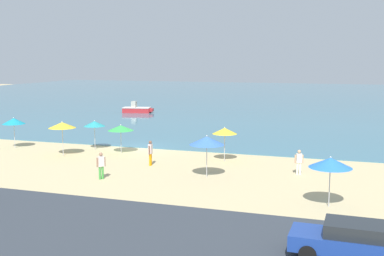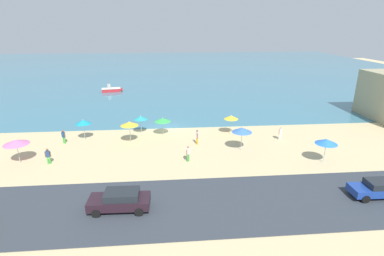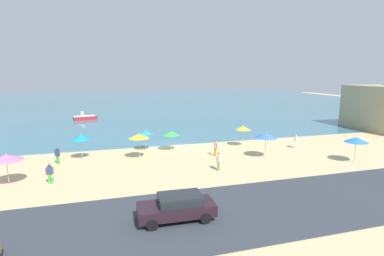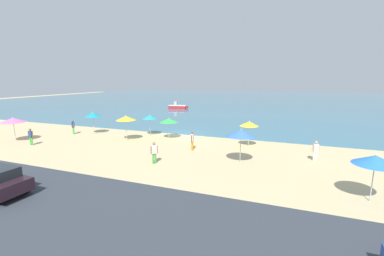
{
  "view_description": "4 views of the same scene",
  "coord_description": "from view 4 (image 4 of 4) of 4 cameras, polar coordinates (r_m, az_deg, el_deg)",
  "views": [
    {
      "loc": [
        16.24,
        -35.78,
        7.32
      ],
      "look_at": [
        4.31,
        0.48,
        1.8
      ],
      "focal_mm": 45.0,
      "sensor_mm": 36.0,
      "label": 1
    },
    {
      "loc": [
        0.01,
        -37.56,
        13.12
      ],
      "look_at": [
        2.78,
        -5.61,
        1.93
      ],
      "focal_mm": 28.0,
      "sensor_mm": 36.0,
      "label": 2
    },
    {
      "loc": [
        -7.33,
        -33.98,
        8.51
      ],
      "look_at": [
        3.33,
        2.78,
        1.44
      ],
      "focal_mm": 28.0,
      "sensor_mm": 36.0,
      "label": 3
    },
    {
      "loc": [
        11.23,
        -26.54,
        6.25
      ],
      "look_at": [
        1.93,
        -2.12,
        1.28
      ],
      "focal_mm": 24.0,
      "sensor_mm": 36.0,
      "label": 4
    }
  ],
  "objects": [
    {
      "name": "bather_2",
      "position": [
        22.79,
        0.06,
        -2.6
      ],
      "size": [
        0.25,
        0.57,
        1.74
      ],
      "color": "orange",
      "rests_on": "ground_plane"
    },
    {
      "name": "beach_umbrella_6",
      "position": [
        29.05,
        -9.36,
        2.43
      ],
      "size": [
        1.73,
        1.73,
        2.39
      ],
      "color": "#B2B2B7",
      "rests_on": "ground_plane"
    },
    {
      "name": "beach_umbrella_0",
      "position": [
        31.62,
        -21.17,
        2.78
      ],
      "size": [
        1.83,
        1.83,
        2.57
      ],
      "color": "#B2B2B7",
      "rests_on": "ground_plane"
    },
    {
      "name": "beach_umbrella_2",
      "position": [
        24.25,
        12.59,
        0.92
      ],
      "size": [
        1.77,
        1.77,
        2.5
      ],
      "color": "#B2B2B7",
      "rests_on": "ground_plane"
    },
    {
      "name": "beach_umbrella_5",
      "position": [
        27.07,
        -14.47,
        2.13
      ],
      "size": [
        2.04,
        2.04,
        2.64
      ],
      "color": "#B2B2B7",
      "rests_on": "ground_plane"
    },
    {
      "name": "coastal_road",
      "position": [
        15.42,
        -29.98,
        -14.56
      ],
      "size": [
        80.0,
        8.0,
        0.06
      ],
      "primitive_type": "cube",
      "color": "#323840",
      "rests_on": "ground_plane"
    },
    {
      "name": "beach_umbrella_3",
      "position": [
        27.15,
        -5.17,
        1.69
      ],
      "size": [
        1.99,
        1.99,
        2.27
      ],
      "color": "#B2B2B7",
      "rests_on": "ground_plane"
    },
    {
      "name": "bather_1",
      "position": [
        22.04,
        25.78,
        -4.39
      ],
      "size": [
        0.54,
        0.33,
        1.61
      ],
      "color": "white",
      "rests_on": "ground_plane"
    },
    {
      "name": "sea",
      "position": [
        82.54,
        13.04,
        6.17
      ],
      "size": [
        150.0,
        110.0,
        0.05
      ],
      "primitive_type": "cube",
      "color": "teal",
      "rests_on": "ground_plane"
    },
    {
      "name": "bather_0",
      "position": [
        32.58,
        -24.91,
        0.36
      ],
      "size": [
        0.51,
        0.36,
        1.66
      ],
      "color": "green",
      "rests_on": "ground_plane"
    },
    {
      "name": "beach_umbrella_4",
      "position": [
        31.59,
        -34.95,
        1.46
      ],
      "size": [
        2.41,
        2.41,
        2.5
      ],
      "color": "#B2B2B7",
      "rests_on": "ground_plane"
    },
    {
      "name": "ground_plane",
      "position": [
        29.48,
        -2.04,
        -1.48
      ],
      "size": [
        160.0,
        160.0,
        0.0
      ],
      "primitive_type": "plane",
      "color": "#CBB484"
    },
    {
      "name": "bather_3",
      "position": [
        19.47,
        -8.41,
        -5.2
      ],
      "size": [
        0.4,
        0.45,
        1.67
      ],
      "color": "green",
      "rests_on": "ground_plane"
    },
    {
      "name": "beach_umbrella_1",
      "position": [
        19.41,
        10.83,
        -1.11
      ],
      "size": [
        2.17,
        2.17,
        2.65
      ],
      "color": "#B2B2B7",
      "rests_on": "ground_plane"
    },
    {
      "name": "skiff_nearshore",
      "position": [
        55.2,
        -3.23,
        4.76
      ],
      "size": [
        4.27,
        2.37,
        1.54
      ],
      "color": "red",
      "rests_on": "sea"
    },
    {
      "name": "bather_4",
      "position": [
        29.02,
        -32.22,
        -1.51
      ],
      "size": [
        0.57,
        0.26,
        1.64
      ],
      "color": "green",
      "rests_on": "ground_plane"
    },
    {
      "name": "beach_umbrella_7",
      "position": [
        16.02,
        35.61,
        -5.81
      ],
      "size": [
        2.12,
        2.12,
        2.56
      ],
      "color": "#B2B2B7",
      "rests_on": "ground_plane"
    }
  ]
}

